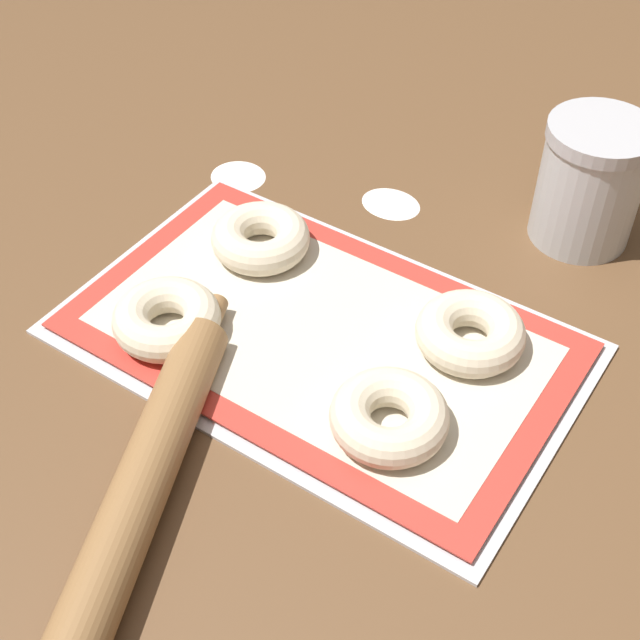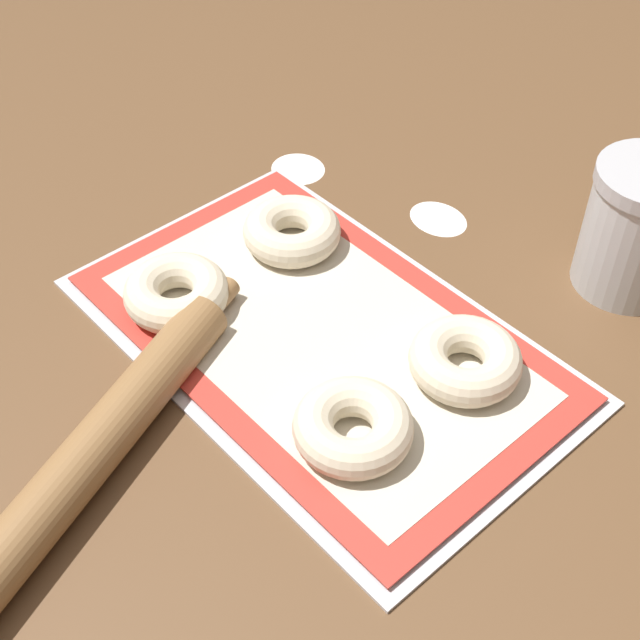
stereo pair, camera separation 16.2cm
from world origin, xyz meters
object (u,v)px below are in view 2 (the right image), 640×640
Objects in this scene: rolling_pin at (95,449)px; bagel_front_left at (176,293)px; flour_canister at (639,228)px; bagel_front_right at (353,427)px; bagel_back_left at (292,231)px; bagel_back_right at (465,360)px; baking_tray at (320,338)px.

bagel_front_left is at bearing 123.93° from rolling_pin.
rolling_pin is at bearing -106.70° from flour_canister.
bagel_front_right and rolling_pin have the same top height.
bagel_front_right is (0.25, 0.02, 0.00)m from bagel_front_left.
bagel_back_left is at bearing 150.61° from bagel_front_right.
baking_tray is at bearing -153.19° from bagel_back_right.
bagel_back_right is at bearing 84.68° from bagel_front_right.
flour_canister reaches higher than baking_tray.
bagel_front_left and bagel_front_right have the same top height.
bagel_front_right is at bearing -29.39° from bagel_back_left.
baking_tray is at bearing 150.48° from bagel_front_right.
flour_canister reaches higher than bagel_front_left.
bagel_front_left is 0.31m from bagel_back_right.
rolling_pin is at bearing -115.05° from bagel_back_right.
baking_tray is 0.14m from bagel_front_right.
baking_tray is 4.71× the size of bagel_back_left.
rolling_pin reaches higher than baking_tray.
baking_tray is 0.36m from flour_canister.
bagel_front_right is 0.24× the size of rolling_pin.
bagel_back_right is at bearing 64.95° from rolling_pin.
bagel_back_right is 0.24× the size of rolling_pin.
bagel_back_left reaches higher than baking_tray.
flour_canister is at bearing 85.48° from bagel_back_right.
bagel_back_left is 0.35m from rolling_pin.
flour_canister reaches higher than rolling_pin.
bagel_front_left and rolling_pin have the same top height.
bagel_back_left is (-0.25, 0.14, 0.00)m from bagel_front_right.
rolling_pin is (-0.14, -0.19, -0.01)m from bagel_front_right.
bagel_back_right and rolling_pin have the same top height.
flour_canister is 0.32× the size of rolling_pin.
bagel_front_left is 0.76× the size of flour_canister.
rolling_pin is at bearing -56.07° from bagel_front_left.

